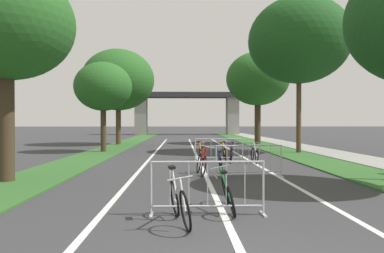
{
  "coord_description": "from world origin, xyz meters",
  "views": [
    {
      "loc": [
        -0.82,
        -3.55,
        1.79
      ],
      "look_at": [
        -0.06,
        21.59,
        1.49
      ],
      "focal_mm": 33.45,
      "sensor_mm": 36.0,
      "label": 1
    }
  ],
  "objects_px": {
    "tree_right_maple_mid": "(258,79)",
    "bicycle_yellow_3": "(224,152)",
    "tree_right_oak_mid": "(299,41)",
    "bicycle_green_0": "(228,194)",
    "bicycle_purple_2": "(231,154)",
    "bicycle_orange_4": "(201,153)",
    "bicycle_red_5": "(201,163)",
    "tree_left_cypress_far": "(103,87)",
    "crowd_barrier_nearest": "(208,189)",
    "bicycle_blue_1": "(220,164)",
    "bicycle_silver_7": "(255,154)",
    "tree_left_pine_near": "(118,80)",
    "tree_left_pine_far": "(6,24)",
    "crowd_barrier_second": "(249,161)",
    "bicycle_white_6": "(179,202)",
    "crowd_barrier_third": "(219,150)"
  },
  "relations": [
    {
      "from": "crowd_barrier_nearest",
      "to": "bicycle_red_5",
      "type": "distance_m",
      "value": 5.28
    },
    {
      "from": "bicycle_blue_1",
      "to": "bicycle_silver_7",
      "type": "height_order",
      "value": "bicycle_blue_1"
    },
    {
      "from": "bicycle_purple_2",
      "to": "bicycle_orange_4",
      "type": "relative_size",
      "value": 1.05
    },
    {
      "from": "crowd_barrier_second",
      "to": "bicycle_blue_1",
      "type": "bearing_deg",
      "value": 149.47
    },
    {
      "from": "tree_left_cypress_far",
      "to": "bicycle_orange_4",
      "type": "relative_size",
      "value": 3.39
    },
    {
      "from": "tree_right_maple_mid",
      "to": "bicycle_white_6",
      "type": "height_order",
      "value": "tree_right_maple_mid"
    },
    {
      "from": "tree_right_oak_mid",
      "to": "bicycle_green_0",
      "type": "xyz_separation_m",
      "value": [
        -5.85,
        -13.27,
        -6.15
      ]
    },
    {
      "from": "crowd_barrier_second",
      "to": "bicycle_red_5",
      "type": "distance_m",
      "value": 1.62
    },
    {
      "from": "tree_right_maple_mid",
      "to": "bicycle_orange_4",
      "type": "xyz_separation_m",
      "value": [
        -5.37,
        -12.63,
        -5.02
      ]
    },
    {
      "from": "bicycle_blue_1",
      "to": "bicycle_silver_7",
      "type": "xyz_separation_m",
      "value": [
        1.95,
        3.78,
        -0.02
      ]
    },
    {
      "from": "tree_left_pine_far",
      "to": "tree_right_maple_mid",
      "type": "distance_m",
      "value": 21.87
    },
    {
      "from": "crowd_barrier_nearest",
      "to": "bicycle_green_0",
      "type": "distance_m",
      "value": 0.58
    },
    {
      "from": "bicycle_white_6",
      "to": "bicycle_silver_7",
      "type": "relative_size",
      "value": 0.96
    },
    {
      "from": "bicycle_yellow_3",
      "to": "bicycle_orange_4",
      "type": "distance_m",
      "value": 1.09
    },
    {
      "from": "tree_left_pine_near",
      "to": "tree_right_oak_mid",
      "type": "relative_size",
      "value": 0.84
    },
    {
      "from": "bicycle_silver_7",
      "to": "tree_left_cypress_far",
      "type": "bearing_deg",
      "value": 146.74
    },
    {
      "from": "crowd_barrier_nearest",
      "to": "bicycle_silver_7",
      "type": "relative_size",
      "value": 1.29
    },
    {
      "from": "tree_left_pine_far",
      "to": "bicycle_orange_4",
      "type": "bearing_deg",
      "value": 44.3
    },
    {
      "from": "crowd_barrier_second",
      "to": "bicycle_red_5",
      "type": "xyz_separation_m",
      "value": [
        -1.51,
        0.57,
        -0.13
      ]
    },
    {
      "from": "crowd_barrier_nearest",
      "to": "bicycle_silver_7",
      "type": "distance_m",
      "value": 9.42
    },
    {
      "from": "bicycle_silver_7",
      "to": "bicycle_blue_1",
      "type": "bearing_deg",
      "value": -115.4
    },
    {
      "from": "crowd_barrier_third",
      "to": "bicycle_blue_1",
      "type": "height_order",
      "value": "crowd_barrier_third"
    },
    {
      "from": "crowd_barrier_second",
      "to": "bicycle_yellow_3",
      "type": "bearing_deg",
      "value": 91.82
    },
    {
      "from": "bicycle_red_5",
      "to": "bicycle_purple_2",
      "type": "bearing_deg",
      "value": -118.07
    },
    {
      "from": "crowd_barrier_nearest",
      "to": "tree_right_maple_mid",
      "type": "bearing_deg",
      "value": 75.54
    },
    {
      "from": "bicycle_red_5",
      "to": "tree_left_cypress_far",
      "type": "bearing_deg",
      "value": -65.92
    },
    {
      "from": "tree_right_oak_mid",
      "to": "bicycle_orange_4",
      "type": "height_order",
      "value": "tree_right_oak_mid"
    },
    {
      "from": "crowd_barrier_nearest",
      "to": "bicycle_white_6",
      "type": "xyz_separation_m",
      "value": [
        -0.54,
        -0.56,
        -0.13
      ]
    },
    {
      "from": "bicycle_white_6",
      "to": "bicycle_green_0",
      "type": "bearing_deg",
      "value": -148.59
    },
    {
      "from": "bicycle_silver_7",
      "to": "tree_left_pine_near",
      "type": "bearing_deg",
      "value": 125.06
    },
    {
      "from": "bicycle_green_0",
      "to": "bicycle_yellow_3",
      "type": "relative_size",
      "value": 0.96
    },
    {
      "from": "bicycle_green_0",
      "to": "bicycle_purple_2",
      "type": "distance_m",
      "value": 8.73
    },
    {
      "from": "tree_left_pine_near",
      "to": "tree_right_oak_mid",
      "type": "distance_m",
      "value": 14.29
    },
    {
      "from": "tree_right_oak_mid",
      "to": "bicycle_orange_4",
      "type": "bearing_deg",
      "value": -147.45
    },
    {
      "from": "tree_right_maple_mid",
      "to": "bicycle_yellow_3",
      "type": "relative_size",
      "value": 4.32
    },
    {
      "from": "crowd_barrier_second",
      "to": "bicycle_purple_2",
      "type": "bearing_deg",
      "value": 89.75
    },
    {
      "from": "tree_left_pine_near",
      "to": "tree_right_oak_mid",
      "type": "bearing_deg",
      "value": -34.2
    },
    {
      "from": "tree_right_maple_mid",
      "to": "crowd_barrier_second",
      "type": "relative_size",
      "value": 3.4
    },
    {
      "from": "tree_right_oak_mid",
      "to": "tree_left_pine_far",
      "type": "bearing_deg",
      "value": -140.96
    },
    {
      "from": "bicycle_yellow_3",
      "to": "bicycle_silver_7",
      "type": "bearing_deg",
      "value": -35.3
    },
    {
      "from": "tree_right_oak_mid",
      "to": "bicycle_green_0",
      "type": "relative_size",
      "value": 5.33
    },
    {
      "from": "tree_left_cypress_far",
      "to": "bicycle_green_0",
      "type": "relative_size",
      "value": 3.18
    },
    {
      "from": "crowd_barrier_nearest",
      "to": "bicycle_red_5",
      "type": "xyz_separation_m",
      "value": [
        0.18,
        5.27,
        -0.13
      ]
    },
    {
      "from": "tree_left_cypress_far",
      "to": "bicycle_blue_1",
      "type": "height_order",
      "value": "tree_left_cypress_far"
    },
    {
      "from": "bicycle_yellow_3",
      "to": "tree_right_maple_mid",
      "type": "bearing_deg",
      "value": 74.05
    },
    {
      "from": "tree_left_pine_near",
      "to": "bicycle_yellow_3",
      "type": "bearing_deg",
      "value": -58.95
    },
    {
      "from": "crowd_barrier_second",
      "to": "bicycle_white_6",
      "type": "height_order",
      "value": "crowd_barrier_second"
    },
    {
      "from": "tree_left_pine_near",
      "to": "bicycle_blue_1",
      "type": "height_order",
      "value": "tree_left_pine_near"
    },
    {
      "from": "tree_right_oak_mid",
      "to": "bicycle_green_0",
      "type": "height_order",
      "value": "tree_right_oak_mid"
    },
    {
      "from": "tree_left_cypress_far",
      "to": "bicycle_blue_1",
      "type": "xyz_separation_m",
      "value": [
        5.96,
        -9.35,
        -3.52
      ]
    }
  ]
}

